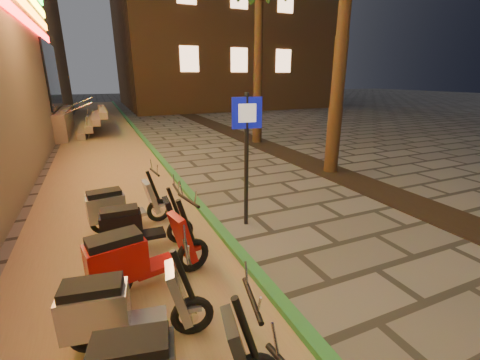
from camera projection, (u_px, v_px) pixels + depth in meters
name	position (u px, v px, depth m)	size (l,w,h in m)	color
parking_strip	(109.00, 169.00, 10.04)	(3.40, 60.00, 0.01)	#8C7251
green_curb	(163.00, 162.00, 10.68)	(0.18, 60.00, 0.10)	#296E36
planting_strip	(382.00, 191.00, 8.07)	(1.20, 40.00, 0.02)	black
pedestrian_sign	(247.00, 143.00, 5.82)	(0.55, 0.12, 2.50)	black
scooter_6	(120.00, 309.00, 3.31)	(1.55, 0.65, 1.09)	black
scooter_7	(137.00, 257.00, 4.18)	(1.69, 0.77, 1.19)	black
scooter_8	(136.00, 226.00, 5.20)	(1.48, 0.52, 1.04)	black
scooter_9	(120.00, 207.00, 5.94)	(1.53, 0.60, 1.07)	black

